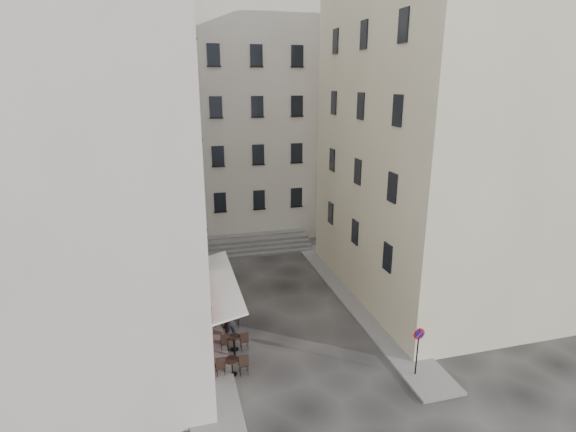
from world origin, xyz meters
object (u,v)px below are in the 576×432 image
object	(u,v)px
bistro_table_b	(234,341)
no_parking_sign	(418,343)
pedestrian	(230,320)
bistro_table_a	(232,365)

from	to	relation	value
bistro_table_b	no_parking_sign	bearing A→B (deg)	-29.00
no_parking_sign	pedestrian	world-z (taller)	no_parking_sign
no_parking_sign	pedestrian	distance (m)	8.93
bistro_table_a	bistro_table_b	distance (m)	1.90
pedestrian	no_parking_sign	bearing A→B (deg)	144.38
no_parking_sign	pedestrian	xyz separation A→B (m)	(-7.29, 5.10, -0.69)
pedestrian	bistro_table_a	bearing A→B (deg)	82.83
bistro_table_b	pedestrian	size ratio (longest dim) A/B	0.66
no_parking_sign	bistro_table_b	bearing A→B (deg)	151.86
no_parking_sign	bistro_table_b	world-z (taller)	no_parking_sign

